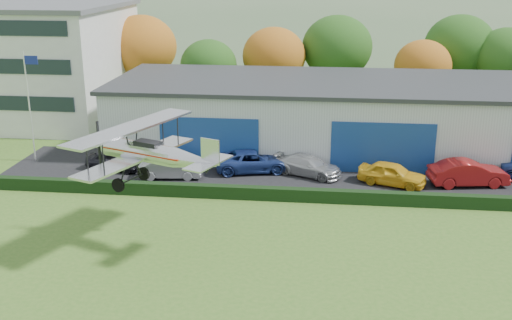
# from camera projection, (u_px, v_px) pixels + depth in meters

# --- Properties ---
(apron) EXTENTS (48.00, 9.00, 0.05)m
(apron) POSITION_uv_depth(u_px,v_px,m) (352.00, 177.00, 41.56)
(apron) COLOR black
(apron) RESTS_ON ground
(hedge) EXTENTS (46.00, 0.60, 0.80)m
(hedge) POSITION_uv_depth(u_px,v_px,m) (355.00, 197.00, 36.91)
(hedge) COLOR black
(hedge) RESTS_ON ground
(hangar) EXTENTS (40.60, 12.60, 5.30)m
(hangar) POSITION_uv_depth(u_px,v_px,m) (377.00, 115.00, 47.14)
(hangar) COLOR #B2B7BC
(hangar) RESTS_ON ground
(office_block) EXTENTS (20.60, 15.60, 10.40)m
(office_block) POSITION_uv_depth(u_px,v_px,m) (11.00, 61.00, 56.54)
(office_block) COLOR silver
(office_block) RESTS_ON ground
(flagpole) EXTENTS (1.05, 0.10, 8.00)m
(flagpole) POSITION_uv_depth(u_px,v_px,m) (30.00, 97.00, 43.51)
(flagpole) COLOR silver
(flagpole) RESTS_ON ground
(tree_belt) EXTENTS (75.70, 13.22, 10.12)m
(tree_belt) POSITION_uv_depth(u_px,v_px,m) (325.00, 53.00, 58.63)
(tree_belt) COLOR #3D2614
(tree_belt) RESTS_ON ground
(distant_hills) EXTENTS (430.00, 196.00, 56.00)m
(distant_hills) POSITION_uv_depth(u_px,v_px,m) (305.00, 71.00, 158.89)
(distant_hills) COLOR #4C6642
(distant_hills) RESTS_ON ground
(car_0) EXTENTS (4.17, 2.24, 1.35)m
(car_0) POSITION_uv_depth(u_px,v_px,m) (114.00, 161.00, 42.65)
(car_0) COLOR black
(car_0) RESTS_ON apron
(car_1) EXTENTS (4.34, 1.94, 1.38)m
(car_1) POSITION_uv_depth(u_px,v_px,m) (170.00, 168.00, 41.07)
(car_1) COLOR silver
(car_1) RESTS_ON apron
(car_2) EXTENTS (5.73, 3.62, 1.47)m
(car_2) POSITION_uv_depth(u_px,v_px,m) (253.00, 161.00, 42.36)
(car_2) COLOR navy
(car_2) RESTS_ON apron
(car_3) EXTENTS (5.04, 3.69, 1.36)m
(car_3) POSITION_uv_depth(u_px,v_px,m) (308.00, 166.00, 41.59)
(car_3) COLOR silver
(car_3) RESTS_ON apron
(car_4) EXTENTS (4.71, 3.23, 1.49)m
(car_4) POSITION_uv_depth(u_px,v_px,m) (392.00, 174.00, 39.77)
(car_4) COLOR gold
(car_4) RESTS_ON apron
(car_5) EXTENTS (5.27, 2.57, 1.66)m
(car_5) POSITION_uv_depth(u_px,v_px,m) (468.00, 173.00, 39.66)
(car_5) COLOR maroon
(car_5) RESTS_ON apron
(biplane) EXTENTS (7.51, 8.37, 3.18)m
(biplane) POSITION_uv_depth(u_px,v_px,m) (150.00, 151.00, 30.26)
(biplane) COLOR silver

